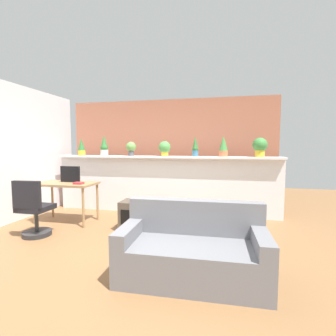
{
  "coord_description": "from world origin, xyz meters",
  "views": [
    {
      "loc": [
        1.27,
        -3.13,
        1.43
      ],
      "look_at": [
        0.3,
        1.15,
        1.04
      ],
      "focal_mm": 26.71,
      "sensor_mm": 36.0,
      "label": 1
    }
  ],
  "objects_px": {
    "potted_plant_1": "(104,147)",
    "potted_plant_2": "(131,148)",
    "potted_plant_3": "(165,148)",
    "potted_plant_6": "(260,146)",
    "tv_monitor": "(70,174)",
    "desk": "(66,187)",
    "couch": "(193,252)",
    "office_chair": "(34,213)",
    "potted_plant_4": "(195,147)",
    "side_cube_shelf": "(133,215)",
    "potted_plant_0": "(81,147)",
    "potted_plant_5": "(223,146)",
    "book_on_desk": "(79,183)"
  },
  "relations": [
    {
      "from": "potted_plant_1",
      "to": "tv_monitor",
      "type": "bearing_deg",
      "value": -105.93
    },
    {
      "from": "tv_monitor",
      "to": "book_on_desk",
      "type": "distance_m",
      "value": 0.38
    },
    {
      "from": "side_cube_shelf",
      "to": "office_chair",
      "type": "bearing_deg",
      "value": -154.52
    },
    {
      "from": "potted_plant_6",
      "to": "side_cube_shelf",
      "type": "height_order",
      "value": "potted_plant_6"
    },
    {
      "from": "office_chair",
      "to": "potted_plant_4",
      "type": "bearing_deg",
      "value": 38.34
    },
    {
      "from": "desk",
      "to": "couch",
      "type": "bearing_deg",
      "value": -29.69
    },
    {
      "from": "book_on_desk",
      "to": "potted_plant_0",
      "type": "bearing_deg",
      "value": 118.74
    },
    {
      "from": "tv_monitor",
      "to": "couch",
      "type": "bearing_deg",
      "value": -31.44
    },
    {
      "from": "potted_plant_5",
      "to": "couch",
      "type": "relative_size",
      "value": 0.26
    },
    {
      "from": "potted_plant_4",
      "to": "couch",
      "type": "distance_m",
      "value": 2.75
    },
    {
      "from": "potted_plant_3",
      "to": "potted_plant_6",
      "type": "bearing_deg",
      "value": -0.2
    },
    {
      "from": "potted_plant_3",
      "to": "potted_plant_0",
      "type": "bearing_deg",
      "value": -178.64
    },
    {
      "from": "potted_plant_2",
      "to": "potted_plant_3",
      "type": "bearing_deg",
      "value": 3.47
    },
    {
      "from": "potted_plant_2",
      "to": "side_cube_shelf",
      "type": "bearing_deg",
      "value": -67.8
    },
    {
      "from": "desk",
      "to": "couch",
      "type": "xyz_separation_m",
      "value": [
        2.56,
        -1.46,
        -0.38
      ]
    },
    {
      "from": "potted_plant_1",
      "to": "potted_plant_2",
      "type": "distance_m",
      "value": 0.63
    },
    {
      "from": "potted_plant_5",
      "to": "potted_plant_1",
      "type": "bearing_deg",
      "value": -178.59
    },
    {
      "from": "potted_plant_2",
      "to": "potted_plant_1",
      "type": "bearing_deg",
      "value": 179.92
    },
    {
      "from": "potted_plant_4",
      "to": "potted_plant_6",
      "type": "bearing_deg",
      "value": -1.04
    },
    {
      "from": "potted_plant_6",
      "to": "potted_plant_0",
      "type": "bearing_deg",
      "value": -179.41
    },
    {
      "from": "potted_plant_3",
      "to": "potted_plant_6",
      "type": "xyz_separation_m",
      "value": [
        1.89,
        -0.01,
        0.03
      ]
    },
    {
      "from": "potted_plant_4",
      "to": "side_cube_shelf",
      "type": "relative_size",
      "value": 0.83
    },
    {
      "from": "potted_plant_0",
      "to": "potted_plant_1",
      "type": "height_order",
      "value": "potted_plant_1"
    },
    {
      "from": "potted_plant_0",
      "to": "side_cube_shelf",
      "type": "xyz_separation_m",
      "value": [
        1.63,
        -1.11,
        -1.16
      ]
    },
    {
      "from": "potted_plant_4",
      "to": "tv_monitor",
      "type": "bearing_deg",
      "value": -157.11
    },
    {
      "from": "potted_plant_5",
      "to": "tv_monitor",
      "type": "height_order",
      "value": "potted_plant_5"
    },
    {
      "from": "potted_plant_2",
      "to": "office_chair",
      "type": "xyz_separation_m",
      "value": [
        -0.95,
        -1.77,
        -1.01
      ]
    },
    {
      "from": "potted_plant_4",
      "to": "potted_plant_5",
      "type": "xyz_separation_m",
      "value": [
        0.56,
        0.0,
        0.02
      ]
    },
    {
      "from": "potted_plant_2",
      "to": "desk",
      "type": "bearing_deg",
      "value": -133.56
    },
    {
      "from": "potted_plant_3",
      "to": "tv_monitor",
      "type": "bearing_deg",
      "value": -149.9
    },
    {
      "from": "potted_plant_1",
      "to": "office_chair",
      "type": "relative_size",
      "value": 0.49
    },
    {
      "from": "potted_plant_1",
      "to": "book_on_desk",
      "type": "distance_m",
      "value": 1.27
    },
    {
      "from": "tv_monitor",
      "to": "book_on_desk",
      "type": "relative_size",
      "value": 2.47
    },
    {
      "from": "desk",
      "to": "tv_monitor",
      "type": "xyz_separation_m",
      "value": [
        0.04,
        0.08,
        0.24
      ]
    },
    {
      "from": "potted_plant_6",
      "to": "office_chair",
      "type": "bearing_deg",
      "value": -153.07
    },
    {
      "from": "potted_plant_5",
      "to": "side_cube_shelf",
      "type": "distance_m",
      "value": 2.23
    },
    {
      "from": "office_chair",
      "to": "couch",
      "type": "relative_size",
      "value": 0.58
    },
    {
      "from": "side_cube_shelf",
      "to": "potted_plant_6",
      "type": "bearing_deg",
      "value": 27.84
    },
    {
      "from": "potted_plant_6",
      "to": "desk",
      "type": "height_order",
      "value": "potted_plant_6"
    },
    {
      "from": "potted_plant_0",
      "to": "desk",
      "type": "distance_m",
      "value": 1.25
    },
    {
      "from": "potted_plant_0",
      "to": "potted_plant_4",
      "type": "height_order",
      "value": "potted_plant_4"
    },
    {
      "from": "potted_plant_3",
      "to": "desk",
      "type": "height_order",
      "value": "potted_plant_3"
    },
    {
      "from": "potted_plant_2",
      "to": "book_on_desk",
      "type": "distance_m",
      "value": 1.39
    },
    {
      "from": "potted_plant_1",
      "to": "potted_plant_4",
      "type": "height_order",
      "value": "potted_plant_1"
    },
    {
      "from": "potted_plant_3",
      "to": "couch",
      "type": "bearing_deg",
      "value": -69.84
    },
    {
      "from": "couch",
      "to": "office_chair",
      "type": "bearing_deg",
      "value": 165.76
    },
    {
      "from": "book_on_desk",
      "to": "potted_plant_1",
      "type": "bearing_deg",
      "value": 92.19
    },
    {
      "from": "potted_plant_3",
      "to": "side_cube_shelf",
      "type": "bearing_deg",
      "value": -103.63
    },
    {
      "from": "potted_plant_1",
      "to": "book_on_desk",
      "type": "height_order",
      "value": "potted_plant_1"
    },
    {
      "from": "book_on_desk",
      "to": "potted_plant_6",
      "type": "bearing_deg",
      "value": 19.33
    }
  ]
}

